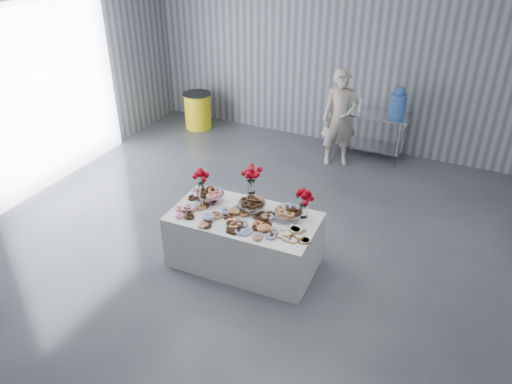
% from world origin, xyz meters
% --- Properties ---
extents(ground, '(9.00, 9.00, 0.00)m').
position_xyz_m(ground, '(0.00, 0.00, 0.00)').
color(ground, '#383A3F').
rests_on(ground, ground).
extents(room_walls, '(8.04, 9.04, 4.02)m').
position_xyz_m(room_walls, '(-0.27, 0.07, 2.64)').
color(room_walls, gray).
rests_on(room_walls, ground).
extents(display_table, '(1.94, 1.08, 0.75)m').
position_xyz_m(display_table, '(0.07, 0.17, 0.38)').
color(display_table, white).
rests_on(display_table, ground).
extents(prep_table, '(1.50, 0.60, 0.90)m').
position_xyz_m(prep_table, '(0.63, 4.10, 0.62)').
color(prep_table, silver).
rests_on(prep_table, ground).
extents(donut_mounds, '(1.84, 0.87, 0.09)m').
position_xyz_m(donut_mounds, '(0.07, 0.12, 0.80)').
color(donut_mounds, '#BE7345').
rests_on(donut_mounds, display_table).
extents(cake_stand_left, '(0.36, 0.36, 0.17)m').
position_xyz_m(cake_stand_left, '(-0.48, 0.30, 0.89)').
color(cake_stand_left, silver).
rests_on(cake_stand_left, display_table).
extents(cake_stand_mid, '(0.36, 0.36, 0.17)m').
position_xyz_m(cake_stand_mid, '(0.11, 0.32, 0.89)').
color(cake_stand_mid, silver).
rests_on(cake_stand_mid, display_table).
extents(cake_stand_right, '(0.36, 0.36, 0.17)m').
position_xyz_m(cake_stand_right, '(0.61, 0.34, 0.89)').
color(cake_stand_right, silver).
rests_on(cake_stand_right, display_table).
extents(danish_pile, '(0.48, 0.48, 0.11)m').
position_xyz_m(danish_pile, '(0.83, 0.05, 0.81)').
color(danish_pile, silver).
rests_on(danish_pile, display_table).
extents(bouquet_left, '(0.26, 0.26, 0.42)m').
position_xyz_m(bouquet_left, '(-0.69, 0.39, 1.05)').
color(bouquet_left, white).
rests_on(bouquet_left, display_table).
extents(bouquet_right, '(0.26, 0.26, 0.42)m').
position_xyz_m(bouquet_right, '(0.76, 0.50, 1.05)').
color(bouquet_right, white).
rests_on(bouquet_right, display_table).
extents(bouquet_center, '(0.26, 0.26, 0.57)m').
position_xyz_m(bouquet_center, '(0.01, 0.52, 1.13)').
color(bouquet_center, silver).
rests_on(bouquet_center, display_table).
extents(water_jug, '(0.28, 0.28, 0.55)m').
position_xyz_m(water_jug, '(1.13, 4.10, 1.15)').
color(water_jug, '#427FE1').
rests_on(water_jug, prep_table).
extents(drink_bottles, '(0.54, 0.08, 0.27)m').
position_xyz_m(drink_bottles, '(0.31, 4.00, 1.04)').
color(drink_bottles, '#268C33').
rests_on(drink_bottles, prep_table).
extents(person, '(0.76, 0.65, 1.76)m').
position_xyz_m(person, '(0.24, 3.61, 0.88)').
color(person, '#CC8C93').
rests_on(person, ground).
extents(trash_barrel, '(0.60, 0.60, 0.76)m').
position_xyz_m(trash_barrel, '(-2.95, 3.89, 0.38)').
color(trash_barrel, yellow).
rests_on(trash_barrel, ground).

